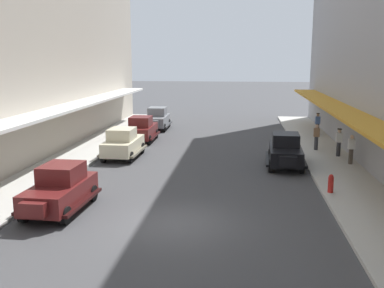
{
  "coord_description": "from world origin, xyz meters",
  "views": [
    {
      "loc": [
        2.43,
        -15.21,
        5.95
      ],
      "look_at": [
        0.0,
        6.0,
        1.8
      ],
      "focal_mm": 41.41,
      "sensor_mm": 36.0,
      "label": 1
    }
  ],
  "objects_px": {
    "parked_car_2": "(157,118)",
    "pedestrian_3": "(318,124)",
    "parked_car_4": "(142,128)",
    "pedestrian_2": "(339,142)",
    "fire_hydrant": "(331,183)",
    "pedestrian_1": "(316,137)",
    "parked_car_1": "(123,142)",
    "parked_car_0": "(286,150)",
    "pedestrian_0": "(351,149)",
    "parked_car_3": "(60,188)"
  },
  "relations": [
    {
      "from": "parked_car_2",
      "to": "pedestrian_3",
      "type": "distance_m",
      "value": 13.13
    },
    {
      "from": "parked_car_4",
      "to": "pedestrian_2",
      "type": "height_order",
      "value": "parked_car_4"
    },
    {
      "from": "parked_car_4",
      "to": "fire_hydrant",
      "type": "relative_size",
      "value": 5.22
    },
    {
      "from": "parked_car_4",
      "to": "pedestrian_3",
      "type": "height_order",
      "value": "parked_car_4"
    },
    {
      "from": "pedestrian_1",
      "to": "parked_car_2",
      "type": "bearing_deg",
      "value": 146.12
    },
    {
      "from": "parked_car_2",
      "to": "parked_car_4",
      "type": "relative_size",
      "value": 1.0
    },
    {
      "from": "parked_car_1",
      "to": "fire_hydrant",
      "type": "relative_size",
      "value": 5.22
    },
    {
      "from": "parked_car_0",
      "to": "parked_car_1",
      "type": "relative_size",
      "value": 1.01
    },
    {
      "from": "pedestrian_2",
      "to": "parked_car_4",
      "type": "bearing_deg",
      "value": 162.26
    },
    {
      "from": "pedestrian_0",
      "to": "pedestrian_3",
      "type": "height_order",
      "value": "pedestrian_3"
    },
    {
      "from": "fire_hydrant",
      "to": "pedestrian_3",
      "type": "height_order",
      "value": "pedestrian_3"
    },
    {
      "from": "fire_hydrant",
      "to": "pedestrian_2",
      "type": "xyz_separation_m",
      "value": [
        1.87,
        7.59,
        0.45
      ]
    },
    {
      "from": "parked_car_1",
      "to": "parked_car_4",
      "type": "distance_m",
      "value": 5.42
    },
    {
      "from": "parked_car_1",
      "to": "fire_hydrant",
      "type": "bearing_deg",
      "value": -29.84
    },
    {
      "from": "parked_car_0",
      "to": "parked_car_2",
      "type": "distance_m",
      "value": 15.54
    },
    {
      "from": "parked_car_1",
      "to": "pedestrian_1",
      "type": "bearing_deg",
      "value": 14.37
    },
    {
      "from": "fire_hydrant",
      "to": "pedestrian_2",
      "type": "height_order",
      "value": "pedestrian_2"
    },
    {
      "from": "parked_car_2",
      "to": "pedestrian_1",
      "type": "bearing_deg",
      "value": -33.88
    },
    {
      "from": "parked_car_0",
      "to": "pedestrian_0",
      "type": "distance_m",
      "value": 3.64
    },
    {
      "from": "parked_car_3",
      "to": "pedestrian_1",
      "type": "bearing_deg",
      "value": 46.82
    },
    {
      "from": "parked_car_1",
      "to": "parked_car_0",
      "type": "bearing_deg",
      "value": -6.87
    },
    {
      "from": "parked_car_0",
      "to": "parked_car_2",
      "type": "xyz_separation_m",
      "value": [
        -9.61,
        12.21,
        0.0
      ]
    },
    {
      "from": "parked_car_4",
      "to": "pedestrian_3",
      "type": "distance_m",
      "value": 13.44
    },
    {
      "from": "parked_car_1",
      "to": "parked_car_3",
      "type": "height_order",
      "value": "same"
    },
    {
      "from": "parked_car_2",
      "to": "parked_car_4",
      "type": "bearing_deg",
      "value": -90.5
    },
    {
      "from": "parked_car_4",
      "to": "pedestrian_1",
      "type": "xyz_separation_m",
      "value": [
        11.99,
        -2.37,
        0.05
      ]
    },
    {
      "from": "parked_car_2",
      "to": "pedestrian_3",
      "type": "xyz_separation_m",
      "value": [
        12.94,
        -2.19,
        0.07
      ]
    },
    {
      "from": "parked_car_4",
      "to": "pedestrian_0",
      "type": "distance_m",
      "value": 14.64
    },
    {
      "from": "parked_car_4",
      "to": "pedestrian_0",
      "type": "relative_size",
      "value": 2.61
    },
    {
      "from": "pedestrian_3",
      "to": "parked_car_3",
      "type": "bearing_deg",
      "value": -124.83
    },
    {
      "from": "parked_car_1",
      "to": "parked_car_4",
      "type": "bearing_deg",
      "value": 91.12
    },
    {
      "from": "parked_car_0",
      "to": "pedestrian_3",
      "type": "xyz_separation_m",
      "value": [
        3.33,
        10.02,
        0.07
      ]
    },
    {
      "from": "parked_car_2",
      "to": "pedestrian_0",
      "type": "relative_size",
      "value": 2.61
    },
    {
      "from": "fire_hydrant",
      "to": "pedestrian_1",
      "type": "xyz_separation_m",
      "value": [
        0.84,
        9.38,
        0.43
      ]
    },
    {
      "from": "pedestrian_2",
      "to": "parked_car_2",
      "type": "bearing_deg",
      "value": 142.89
    },
    {
      "from": "parked_car_1",
      "to": "pedestrian_3",
      "type": "relative_size",
      "value": 2.56
    },
    {
      "from": "parked_car_1",
      "to": "parked_car_3",
      "type": "distance_m",
      "value": 9.55
    },
    {
      "from": "parked_car_2",
      "to": "pedestrian_2",
      "type": "distance_m",
      "value": 16.27
    },
    {
      "from": "parked_car_2",
      "to": "parked_car_3",
      "type": "bearing_deg",
      "value": -89.66
    },
    {
      "from": "pedestrian_3",
      "to": "parked_car_1",
      "type": "bearing_deg",
      "value": -145.45
    },
    {
      "from": "pedestrian_1",
      "to": "pedestrian_3",
      "type": "xyz_separation_m",
      "value": [
        1.0,
        5.83,
        0.02
      ]
    },
    {
      "from": "parked_car_0",
      "to": "parked_car_3",
      "type": "height_order",
      "value": "same"
    },
    {
      "from": "parked_car_0",
      "to": "parked_car_1",
      "type": "height_order",
      "value": "same"
    },
    {
      "from": "parked_car_2",
      "to": "pedestrian_1",
      "type": "xyz_separation_m",
      "value": [
        11.94,
        -8.02,
        0.05
      ]
    },
    {
      "from": "pedestrian_2",
      "to": "pedestrian_3",
      "type": "bearing_deg",
      "value": 90.22
    },
    {
      "from": "parked_car_1",
      "to": "pedestrian_0",
      "type": "relative_size",
      "value": 2.61
    },
    {
      "from": "parked_car_2",
      "to": "parked_car_1",
      "type": "bearing_deg",
      "value": -89.71
    },
    {
      "from": "parked_car_0",
      "to": "pedestrian_2",
      "type": "xyz_separation_m",
      "value": [
        3.36,
        2.4,
        0.07
      ]
    },
    {
      "from": "pedestrian_0",
      "to": "pedestrian_1",
      "type": "distance_m",
      "value": 3.99
    },
    {
      "from": "parked_car_0",
      "to": "pedestrian_1",
      "type": "height_order",
      "value": "parked_car_0"
    }
  ]
}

